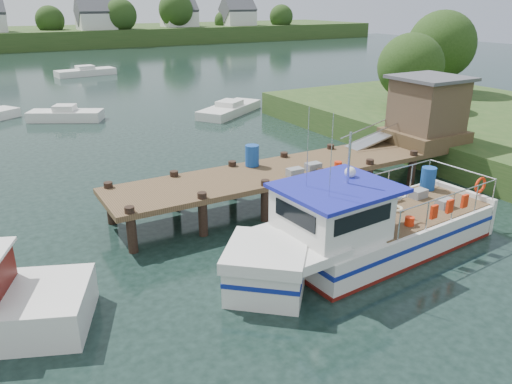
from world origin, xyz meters
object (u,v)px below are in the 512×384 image
dock (386,131)px  moored_b (66,115)px  moored_far (86,72)px  moored_c (230,109)px  lobster_boat (360,232)px

dock → moored_b: size_ratio=3.31×
dock → moored_b: 22.20m
moored_far → moored_b: bearing=-128.2°
moored_far → moored_b: size_ratio=1.28×
dock → moored_c: dock is taller
moored_far → moored_c: moored_far is taller
lobster_boat → moored_c: (6.24, 21.19, -0.55)m
dock → moored_c: (0.35, 15.95, -1.89)m
dock → moored_b: dock is taller
moored_far → moored_b: 22.38m
dock → moored_far: (-4.30, 41.14, -1.85)m
dock → moored_far: 41.41m
lobster_boat → moored_far: (1.59, 46.38, -0.51)m
lobster_boat → moored_far: 46.41m
lobster_boat → moored_c: size_ratio=1.71×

